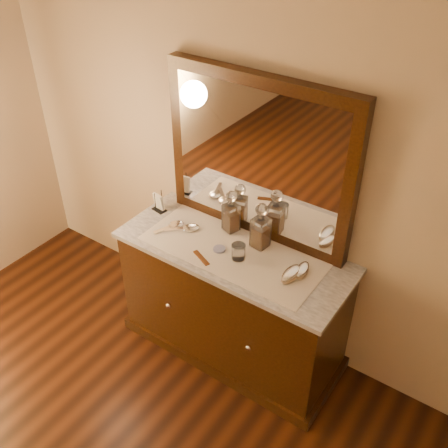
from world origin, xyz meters
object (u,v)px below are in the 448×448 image
Objects in this scene: dresser_cabinet at (233,303)px; pin_dish at (219,249)px; mirror_frame at (258,159)px; napkin_rack at (159,203)px; decanter_left at (231,215)px; comb at (201,258)px; decanter_right at (261,230)px; hand_mirror_inner at (188,228)px; brush_near at (291,274)px; brush_far at (302,270)px; hand_mirror_outer at (173,225)px.

pin_dish is (-0.07, -0.05, 0.45)m from dresser_cabinet.
napkin_rack is at bearing -164.61° from mirror_frame.
mirror_frame is 0.42m from decanter_left.
comb is 0.38m from decanter_right.
pin_dish reaches higher than comb.
pin_dish is at bearing -136.00° from decanter_right.
napkin_rack is at bearing 167.63° from hand_mirror_inner.
hand_mirror_inner reaches higher than pin_dish.
brush_near reaches higher than brush_far.
napkin_rack reaches higher than brush_far.
hand_mirror_outer is (-0.84, -0.00, -0.01)m from brush_near.
decanter_left is (-0.13, 0.16, 0.55)m from dresser_cabinet.
brush_far is at bearing -1.39° from napkin_rack.
decanter_left is 1.84× the size of brush_far.
decanter_right reaches higher than hand_mirror_outer.
decanter_left is at bearing -144.75° from mirror_frame.
decanter_right is at bearing 153.67° from brush_near.
dresser_cabinet is at bearing -6.18° from napkin_rack.
mirror_frame reaches higher than brush_near.
napkin_rack is 0.52m from decanter_left.
pin_dish is 0.24× the size of decanter_right.
hand_mirror_outer is at bearing -176.75° from dresser_cabinet.
decanter_right reaches higher than hand_mirror_inner.
comb is 0.97× the size of brush_far.
brush_far reaches higher than hand_mirror_outer.
mirror_frame is 7.85× the size of brush_far.
mirror_frame is 5.56× the size of hand_mirror_outer.
dresser_cabinet is 0.49m from comb.
decanter_right is at bearing 166.91° from brush_far.
mirror_frame reaches higher than napkin_rack.
mirror_frame reaches higher than brush_far.
comb is 0.53m from brush_near.
decanter_left reaches higher than napkin_rack.
napkin_rack is (-0.53, 0.25, 0.05)m from comb.
brush_far is 0.88m from hand_mirror_outer.
decanter_left reaches higher than hand_mirror_outer.
hand_mirror_inner is at bearing -145.86° from decanter_left.
dresser_cabinet is 0.97m from mirror_frame.
pin_dish is 0.29m from hand_mirror_inner.
hand_mirror_inner reaches higher than comb.
dresser_cabinet is 8.31× the size of brush_near.
decanter_left is at bearing 29.94° from hand_mirror_outer.
napkin_rack is 0.22m from hand_mirror_outer.
decanter_right is at bearing 13.86° from hand_mirror_inner.
comb is at bearing -24.49° from hand_mirror_outer.
decanter_left is (0.51, 0.09, 0.05)m from napkin_rack.
comb is at bearing -126.54° from decanter_right.
decanter_right is at bearing 47.04° from dresser_cabinet.
decanter_left is 0.38m from hand_mirror_outer.
napkin_rack is (-0.64, -0.18, -0.44)m from mirror_frame.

